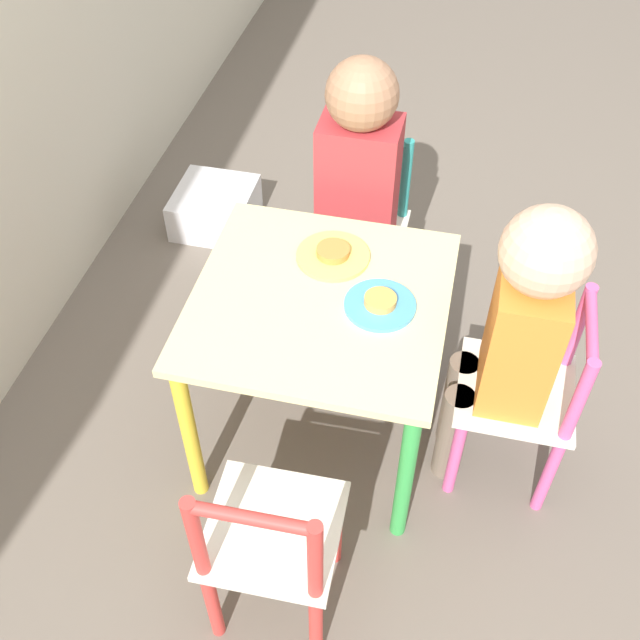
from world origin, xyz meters
TOP-DOWN VIEW (x-y plane):
  - ground_plane at (0.00, 0.00)m, footprint 6.00×6.00m
  - kids_table at (0.00, 0.00)m, footprint 0.55×0.55m
  - chair_teal at (0.48, -0.00)m, footprint 0.26×0.26m
  - chair_pink at (-0.00, -0.48)m, footprint 0.26×0.26m
  - chair_red at (-0.48, -0.01)m, footprint 0.27×0.27m
  - child_right at (0.42, -0.00)m, footprint 0.22×0.20m
  - child_front at (-0.00, -0.42)m, footprint 0.20×0.22m
  - plate_right at (0.13, 0.00)m, footprint 0.17×0.17m
  - plate_front at (-0.00, -0.13)m, footprint 0.15×0.15m
  - storage_bin at (0.74, 0.53)m, footprint 0.26×0.25m

SIDE VIEW (x-z plane):
  - ground_plane at x=0.00m, z-range 0.00..0.00m
  - storage_bin at x=0.74m, z-range 0.00..0.13m
  - chair_teal at x=0.48m, z-range 0.00..0.53m
  - chair_pink at x=0.00m, z-range 0.00..0.53m
  - chair_red at x=-0.48m, z-range 0.00..0.53m
  - kids_table at x=0.00m, z-range 0.16..0.64m
  - child_front at x=0.00m, z-range 0.09..0.88m
  - plate_right at x=0.13m, z-range 0.48..0.50m
  - plate_front at x=0.00m, z-range 0.48..0.50m
  - child_right at x=0.42m, z-range 0.09..0.90m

